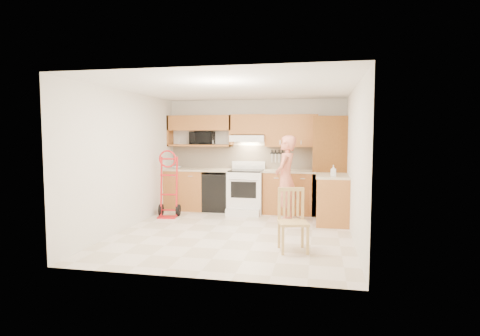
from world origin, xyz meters
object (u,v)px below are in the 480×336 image
(range, at_px, (246,188))
(person, at_px, (286,179))
(microwave, at_px, (202,138))
(hand_truck, at_px, (168,187))
(dining_chair, at_px, (293,220))

(range, distance_m, person, 1.19)
(microwave, height_order, person, microwave)
(microwave, bearing_deg, person, -27.24)
(person, bearing_deg, range, -113.79)
(hand_truck, bearing_deg, dining_chair, -42.30)
(microwave, xyz_separation_m, hand_truck, (-0.44, -1.03, -1.01))
(microwave, xyz_separation_m, dining_chair, (2.28, -2.99, -1.18))
(microwave, height_order, dining_chair, microwave)
(person, bearing_deg, hand_truck, -76.30)
(person, relative_size, dining_chair, 1.84)
(microwave, height_order, hand_truck, microwave)
(hand_truck, distance_m, dining_chair, 3.35)
(microwave, xyz_separation_m, range, (1.07, -0.30, -1.08))
(dining_chair, bearing_deg, hand_truck, 129.84)
(microwave, relative_size, person, 0.31)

